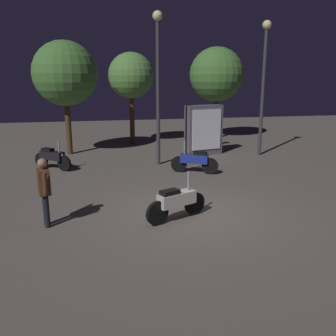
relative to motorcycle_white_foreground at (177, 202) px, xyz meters
The scene contains 11 objects.
ground_plane 0.74m from the motorcycle_white_foreground, 39.10° to the left, with size 40.00×40.00×0.00m, color #605951.
motorcycle_white_foreground is the anchor object (origin of this frame).
motorcycle_blue_parked_left 4.31m from the motorcycle_white_foreground, 68.78° to the left, with size 1.52×0.85×1.11m.
motorcycle_black_parked_right 6.47m from the motorcycle_white_foreground, 120.75° to the left, with size 1.35×1.13×1.11m.
person_rider_beside 2.97m from the motorcycle_white_foreground, behind, with size 0.32×0.66×1.56m.
streetlamp_near 6.34m from the motorcycle_white_foreground, 84.11° to the left, with size 0.36×0.36×5.49m.
streetlamp_far 8.70m from the motorcycle_white_foreground, 51.36° to the left, with size 0.36×0.36×5.42m.
tree_left_bg 10.53m from the motorcycle_white_foreground, 89.52° to the left, with size 2.18×2.18×4.40m.
tree_center_bg 9.19m from the motorcycle_white_foreground, 109.10° to the left, with size 2.66×2.66×4.71m.
tree_right_bg 12.11m from the motorcycle_white_foreground, 66.92° to the left, with size 2.80×2.80×4.77m.
kiosk_billboard 7.55m from the motorcycle_white_foreground, 68.20° to the left, with size 1.67×0.85×2.10m.
Camera 1 is at (-2.27, -8.14, 3.25)m, focal length 38.85 mm.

